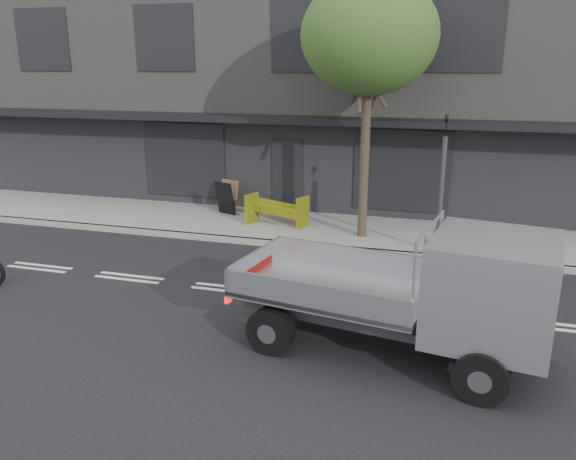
# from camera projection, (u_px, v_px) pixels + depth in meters

# --- Properties ---
(ground) EXTENTS (80.00, 80.00, 0.00)m
(ground) POSITION_uv_depth(u_px,v_px,m) (228.00, 289.00, 12.01)
(ground) COLOR black
(ground) RESTS_ON ground
(sidewalk) EXTENTS (32.00, 3.20, 0.15)m
(sidewalk) POSITION_uv_depth(u_px,v_px,m) (289.00, 227.00, 16.31)
(sidewalk) COLOR gray
(sidewalk) RESTS_ON ground
(kerb) EXTENTS (32.00, 0.20, 0.15)m
(kerb) POSITION_uv_depth(u_px,v_px,m) (272.00, 243.00, 14.84)
(kerb) COLOR gray
(kerb) RESTS_ON ground
(building_main) EXTENTS (26.00, 10.00, 8.00)m
(building_main) POSITION_uv_depth(u_px,v_px,m) (337.00, 81.00, 21.27)
(building_main) COLOR slate
(building_main) RESTS_ON ground
(street_tree) EXTENTS (3.40, 3.40, 6.74)m
(street_tree) POSITION_uv_depth(u_px,v_px,m) (369.00, 36.00, 13.79)
(street_tree) COLOR #382B21
(street_tree) RESTS_ON ground
(traffic_light_pole) EXTENTS (0.12, 0.12, 3.50)m
(traffic_light_pole) POSITION_uv_depth(u_px,v_px,m) (441.00, 193.00, 13.50)
(traffic_light_pole) COLOR #2D2D30
(traffic_light_pole) RESTS_ON ground
(flatbed_ute) EXTENTS (5.20, 2.76, 2.29)m
(flatbed_ute) POSITION_uv_depth(u_px,v_px,m) (460.00, 289.00, 8.61)
(flatbed_ute) COLOR black
(flatbed_ute) RESTS_ON ground
(construction_barrier) EXTENTS (1.77, 1.24, 0.92)m
(construction_barrier) POSITION_uv_depth(u_px,v_px,m) (274.00, 212.00, 15.90)
(construction_barrier) COLOR #F5F10C
(construction_barrier) RESTS_ON sidewalk
(sandwich_board) EXTENTS (0.75, 0.62, 1.02)m
(sandwich_board) POSITION_uv_depth(u_px,v_px,m) (225.00, 198.00, 17.25)
(sandwich_board) COLOR black
(sandwich_board) RESTS_ON sidewalk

